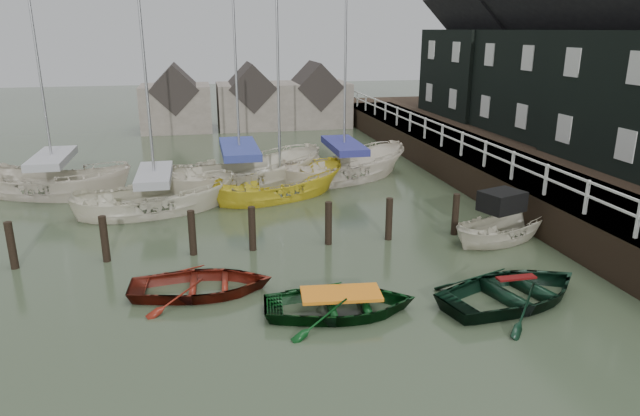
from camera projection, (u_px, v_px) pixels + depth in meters
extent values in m
plane|color=#2D3723|center=(309.00, 287.00, 15.10)|extent=(120.00, 120.00, 0.00)
cube|color=black|center=(472.00, 147.00, 25.90)|extent=(3.00, 32.00, 0.20)
cube|color=silver|center=(443.00, 125.00, 25.29)|extent=(0.06, 32.00, 0.06)
cube|color=silver|center=(442.00, 134.00, 25.41)|extent=(0.06, 32.00, 0.06)
cube|color=black|center=(575.00, 171.00, 27.42)|extent=(14.00, 38.00, 1.50)
cube|color=black|center=(561.00, 83.00, 28.08)|extent=(6.00, 7.00, 5.00)
cube|color=black|center=(491.00, 73.00, 34.61)|extent=(6.40, 7.00, 5.00)
cylinder|color=black|center=(13.00, 252.00, 16.15)|extent=(0.22, 0.22, 1.80)
cylinder|color=black|center=(105.00, 245.00, 16.65)|extent=(0.22, 0.22, 1.80)
cylinder|color=black|center=(193.00, 239.00, 17.15)|extent=(0.22, 0.22, 1.80)
cylinder|color=black|center=(252.00, 235.00, 17.51)|extent=(0.22, 0.22, 1.80)
cylinder|color=black|center=(328.00, 229.00, 17.99)|extent=(0.22, 0.22, 1.80)
cylinder|color=black|center=(389.00, 225.00, 18.39)|extent=(0.22, 0.22, 1.80)
cylinder|color=black|center=(455.00, 220.00, 18.85)|extent=(0.22, 0.22, 1.80)
cube|color=#665B51|center=(176.00, 108.00, 38.10)|extent=(4.50, 4.00, 3.00)
cube|color=#282321|center=(175.00, 88.00, 37.71)|extent=(3.18, 4.08, 3.18)
cube|color=#665B51|center=(251.00, 106.00, 39.10)|extent=(4.50, 4.00, 3.00)
cube|color=#282321|center=(250.00, 86.00, 38.71)|extent=(3.18, 4.08, 3.18)
cube|color=#665B51|center=(315.00, 104.00, 40.00)|extent=(4.50, 4.00, 3.00)
cube|color=#282321|center=(315.00, 85.00, 39.61)|extent=(3.18, 4.08, 3.18)
imported|color=#61180D|center=(202.00, 293.00, 14.79)|extent=(3.78, 2.80, 0.75)
imported|color=black|center=(341.00, 313.00, 13.74)|extent=(3.93, 2.99, 0.76)
imported|color=black|center=(514.00, 301.00, 14.32)|extent=(4.73, 3.88, 0.85)
imported|color=beige|center=(501.00, 240.00, 18.53)|extent=(4.14, 2.66, 1.50)
cube|color=black|center=(502.00, 201.00, 18.34)|extent=(1.56, 1.37, 0.65)
imported|color=beige|center=(158.00, 211.00, 21.38)|extent=(6.40, 3.53, 2.34)
cylinder|color=#B2B2B7|center=(143.00, 52.00, 19.65)|extent=(0.10, 0.10, 8.98)
cube|color=gray|center=(154.00, 175.00, 20.96)|extent=(3.51, 1.90, 0.30)
imported|color=beige|center=(241.00, 188.00, 24.54)|extent=(7.96, 4.61, 2.89)
cylinder|color=#B2B2B7|center=(234.00, 32.00, 22.60)|extent=(0.10, 0.10, 9.70)
cube|color=navy|center=(239.00, 149.00, 24.02)|extent=(4.36, 2.49, 0.30)
imported|color=gold|center=(281.00, 196.00, 23.31)|extent=(6.32, 4.28, 2.28)
cylinder|color=#B2B2B7|center=(278.00, 69.00, 21.78)|extent=(0.10, 0.10, 7.65)
imported|color=beige|center=(344.00, 179.00, 25.98)|extent=(7.20, 4.80, 2.60)
cylinder|color=#B2B2B7|center=(346.00, 32.00, 24.06)|extent=(0.10, 0.10, 9.94)
cube|color=navy|center=(344.00, 146.00, 25.51)|extent=(3.94, 2.60, 0.30)
imported|color=beige|center=(57.00, 195.00, 23.53)|extent=(7.14, 4.61, 2.58)
cylinder|color=#B2B2B7|center=(39.00, 67.00, 21.99)|extent=(0.10, 0.10, 7.42)
cube|color=#94959A|center=(52.00, 158.00, 23.07)|extent=(3.91, 2.49, 0.30)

